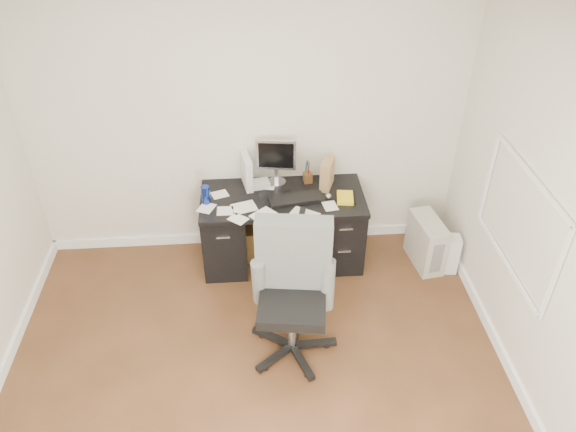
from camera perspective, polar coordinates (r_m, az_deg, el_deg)
name	(u,v)px	position (r m, az deg, el deg)	size (l,w,h in m)	color
ground	(258,403)	(4.45, -3.05, -18.45)	(4.00, 4.00, 0.00)	#452A16
room_shell	(255,225)	(3.28, -3.41, -0.89)	(4.02, 4.02, 2.71)	silver
desk	(283,227)	(5.34, -0.54, -1.13)	(1.50, 0.70, 0.75)	black
loose_papers	(261,201)	(5.08, -2.77, 1.58)	(1.10, 0.60, 0.00)	silver
lcd_monitor	(276,162)	(5.21, -1.20, 5.55)	(0.37, 0.21, 0.46)	silver
keyboard	(296,199)	(5.08, 0.86, 1.75)	(0.49, 0.17, 0.03)	black
computer_mouse	(328,196)	(5.10, 4.11, 2.03)	(0.06, 0.06, 0.06)	silver
travel_mug	(206,195)	(5.06, -8.36, 2.15)	(0.08, 0.08, 0.17)	#162E98
white_binder	(247,171)	(5.22, -4.22, 4.56)	(0.13, 0.27, 0.31)	silver
magazine_file	(327,174)	(5.21, 3.99, 4.28)	(0.12, 0.24, 0.28)	#986F49
pen_cup	(308,171)	(5.28, 2.04, 4.54)	(0.10, 0.10, 0.23)	#522F17
yellow_book	(346,198)	(5.11, 5.89, 1.86)	(0.16, 0.20, 0.03)	yellow
paper_remote	(304,214)	(4.89, 1.63, 0.20)	(0.25, 0.20, 0.02)	silver
office_chair	(292,297)	(4.34, 0.44, -8.26)	(0.67, 0.67, 1.19)	#505250
pc_tower	(426,242)	(5.56, 13.86, -2.58)	(0.22, 0.49, 0.49)	#A7A397
shopping_bag	(442,254)	(5.54, 15.42, -3.72)	(0.29, 0.21, 0.40)	silver
wicker_basket	(246,239)	(5.57, -4.32, -2.38)	(0.35, 0.35, 0.35)	#473215
desk_printer	(340,239)	(5.68, 5.29, -2.35)	(0.38, 0.31, 0.22)	slate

